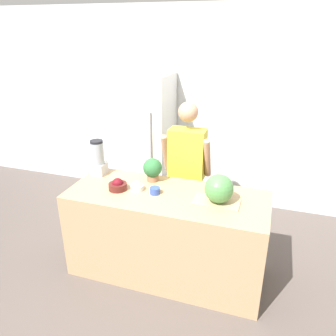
{
  "coord_description": "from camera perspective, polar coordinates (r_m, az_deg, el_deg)",
  "views": [
    {
      "loc": [
        0.86,
        -2.19,
        2.31
      ],
      "look_at": [
        0.0,
        0.41,
        1.13
      ],
      "focal_mm": 35.0,
      "sensor_mm": 36.0,
      "label": 1
    }
  ],
  "objects": [
    {
      "name": "watermelon",
      "position": [
        2.88,
        8.87,
        -3.59
      ],
      "size": [
        0.25,
        0.25,
        0.25
      ],
      "color": "#4C8C47",
      "rests_on": "cutting_board"
    },
    {
      "name": "bowl_small_blue",
      "position": [
        3.05,
        -2.29,
        -3.96
      ],
      "size": [
        0.1,
        0.1,
        0.06
      ],
      "color": "#334C9E",
      "rests_on": "counter_island"
    },
    {
      "name": "wall_back",
      "position": [
        4.47,
        6.81,
        10.04
      ],
      "size": [
        8.0,
        0.06,
        2.6
      ],
      "color": "silver",
      "rests_on": "ground_plane"
    },
    {
      "name": "cutting_board",
      "position": [
        2.95,
        8.4,
        -5.86
      ],
      "size": [
        0.41,
        0.23,
        0.01
      ],
      "color": "tan",
      "rests_on": "counter_island"
    },
    {
      "name": "person",
      "position": [
        3.64,
        3.27,
        -0.76
      ],
      "size": [
        0.53,
        0.26,
        1.62
      ],
      "color": "gray",
      "rests_on": "ground_plane"
    },
    {
      "name": "bowl_cream",
      "position": [
        3.13,
        -5.44,
        -3.24
      ],
      "size": [
        0.12,
        0.12,
        0.09
      ],
      "color": "white",
      "rests_on": "counter_island"
    },
    {
      "name": "counter_island",
      "position": [
        3.29,
        -0.21,
        -11.4
      ],
      "size": [
        1.88,
        0.75,
        0.88
      ],
      "color": "tan",
      "rests_on": "ground_plane"
    },
    {
      "name": "ground_plane",
      "position": [
        3.3,
        -2.41,
        -21.28
      ],
      "size": [
        14.0,
        14.0,
        0.0
      ],
      "primitive_type": "plane",
      "color": "#564C47"
    },
    {
      "name": "refrigerator",
      "position": [
        4.46,
        -3.96,
        4.66
      ],
      "size": [
        0.69,
        0.66,
        1.79
      ],
      "color": "white",
      "rests_on": "ground_plane"
    },
    {
      "name": "potted_plant",
      "position": [
        3.27,
        -2.7,
        -0.14
      ],
      "size": [
        0.19,
        0.19,
        0.24
      ],
      "color": "#996647",
      "rests_on": "counter_island"
    },
    {
      "name": "blender",
      "position": [
        3.48,
        -12.13,
        1.66
      ],
      "size": [
        0.15,
        0.15,
        0.37
      ],
      "color": "#B7B7BC",
      "rests_on": "counter_island"
    },
    {
      "name": "bowl_cherries",
      "position": [
        3.16,
        -8.75,
        -2.99
      ],
      "size": [
        0.17,
        0.17,
        0.12
      ],
      "color": "#511E19",
      "rests_on": "counter_island"
    }
  ]
}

